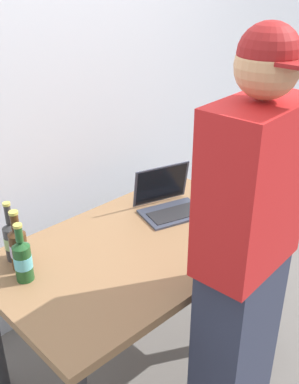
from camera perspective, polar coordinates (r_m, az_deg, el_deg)
The scene contains 8 objects.
ground_plane at distance 2.68m, azimuth -1.10°, elevation -20.33°, with size 8.00×8.00×0.00m, color slate.
desk at distance 2.24m, azimuth -1.24°, elevation -9.13°, with size 1.40×0.84×0.77m.
laptop at distance 2.42m, azimuth 2.34°, elevation -1.15°, with size 0.38×0.34×0.23m.
beer_bottle_amber at distance 2.03m, azimuth -16.12°, elevation -6.61°, with size 0.08×0.08×0.28m.
beer_bottle_dark at distance 2.10m, azimuth -16.86°, elevation -5.73°, with size 0.07×0.07×0.29m.
beer_bottle_brown at distance 1.96m, azimuth -15.64°, elevation -8.12°, with size 0.08×0.08×0.27m.
person_figure at distance 1.79m, azimuth 11.73°, elevation -9.42°, with size 0.44×0.31×1.82m.
back_wall at distance 2.51m, azimuth -13.35°, elevation 10.88°, with size 6.00×0.10×2.60m, color silver.
Camera 1 is at (-1.22, -1.34, 1.98)m, focal length 42.47 mm.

